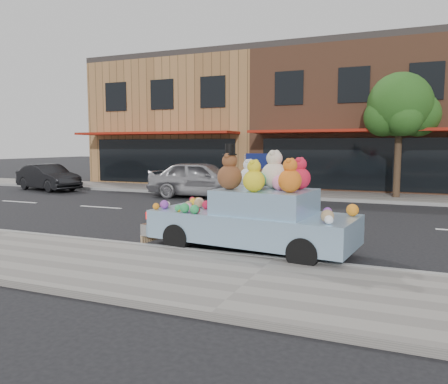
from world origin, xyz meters
The scene contains 11 objects.
ground centered at (0.00, 0.00, 0.00)m, with size 120.00×120.00×0.00m, color black.
near_sidewalk centered at (0.00, -6.50, 0.06)m, with size 60.00×3.00×0.12m, color gray.
far_sidewalk centered at (0.00, 6.50, 0.06)m, with size 60.00×3.00×0.12m, color gray.
near_kerb centered at (0.00, -5.00, 0.07)m, with size 60.00×0.12×0.13m, color gray.
far_kerb centered at (0.00, 5.00, 0.07)m, with size 60.00×0.12×0.13m, color gray.
storefront_left centered at (-10.00, 11.97, 3.64)m, with size 10.00×9.80×7.30m.
storefront_mid centered at (0.00, 11.97, 3.64)m, with size 10.00×9.80×7.30m.
street_tree centered at (2.03, 6.55, 3.69)m, with size 3.00×2.70×5.22m.
car_silver centered at (-5.83, 4.15, 0.80)m, with size 1.90×4.72×1.61m, color #A9A9AD.
car_dark centered at (-14.35, 4.00, 0.66)m, with size 1.39×3.99×1.32m, color black.
art_car centered at (-0.67, -4.28, 0.80)m, with size 4.66×2.27×2.30m.
Camera 1 is at (2.21, -12.95, 2.26)m, focal length 35.00 mm.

